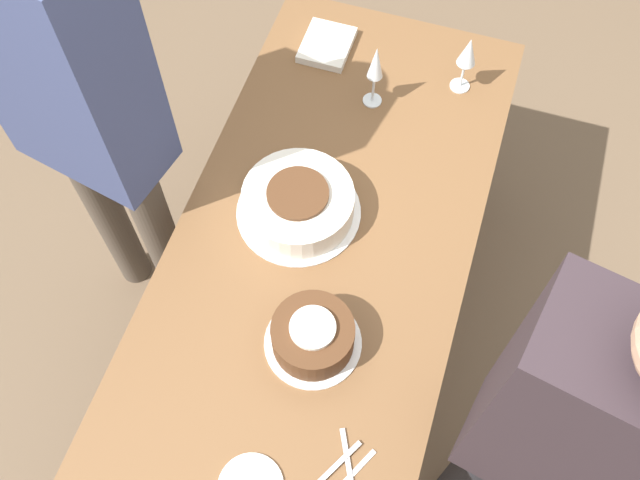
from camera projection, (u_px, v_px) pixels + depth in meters
name	position (u px, v px, depth m)	size (l,w,h in m)	color
ground_plane	(320.00, 347.00, 2.57)	(12.00, 12.00, 0.00)	brown
dining_table	(320.00, 267.00, 2.00)	(1.79, 0.79, 0.76)	brown
cake_center_white	(298.00, 203.00, 1.92)	(0.34, 0.34, 0.10)	white
cake_front_chocolate	(313.00, 336.00, 1.73)	(0.24, 0.24, 0.11)	white
wine_glass_near	(376.00, 66.00, 2.01)	(0.06, 0.06, 0.22)	silver
wine_glass_far	(468.00, 54.00, 2.05)	(0.06, 0.06, 0.20)	silver
fork_pile	(344.00, 470.00, 1.62)	(0.18, 0.13, 0.01)	silver
napkin_stack	(327.00, 45.00, 2.24)	(0.18, 0.15, 0.03)	silver
person_cutting	(574.00, 442.00, 1.45)	(0.29, 0.44, 1.62)	#232328
person_watching	(76.00, 100.00, 1.76)	(0.30, 0.44, 1.75)	#4C4238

